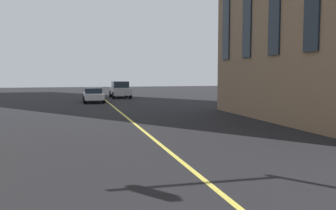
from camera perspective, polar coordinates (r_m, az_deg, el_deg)
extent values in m
cube|color=#D8C64C|center=(18.66, -4.38, -3.58)|extent=(80.00, 0.16, 0.01)
cube|color=silver|center=(36.06, -11.51, 1.36)|extent=(4.40, 1.80, 0.55)
cube|color=#19232D|center=(36.26, -11.55, 2.21)|extent=(1.85, 1.58, 0.50)
cylinder|color=black|center=(34.69, -9.95, 0.80)|extent=(0.64, 0.22, 0.64)
cylinder|color=black|center=(34.60, -12.81, 0.74)|extent=(0.64, 0.22, 0.64)
cylinder|color=black|center=(37.58, -10.31, 1.10)|extent=(0.64, 0.22, 0.64)
cylinder|color=black|center=(37.50, -12.94, 1.05)|extent=(0.64, 0.22, 0.64)
cube|color=#B7BABF|center=(42.39, -7.45, 2.18)|extent=(4.70, 1.95, 0.80)
cube|color=#19232D|center=(42.36, -7.46, 3.19)|extent=(2.58, 1.72, 0.70)
cylinder|color=black|center=(43.84, -8.91, 1.73)|extent=(0.76, 0.27, 0.76)
cylinder|color=black|center=(44.06, -6.49, 1.77)|extent=(0.76, 0.27, 0.76)
cylinder|color=black|center=(40.76, -8.48, 1.50)|extent=(0.76, 0.27, 0.76)
cylinder|color=black|center=(41.00, -5.88, 1.55)|extent=(0.76, 0.27, 0.76)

